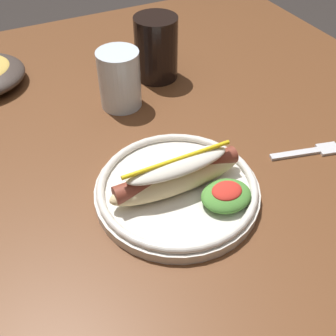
% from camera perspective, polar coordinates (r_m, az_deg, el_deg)
% --- Properties ---
extents(ground_plane, '(8.00, 8.00, 0.00)m').
position_cam_1_polar(ground_plane, '(1.29, -3.44, -22.67)').
color(ground_plane, '#2D2826').
extents(dining_table, '(1.20, 1.09, 0.74)m').
position_cam_1_polar(dining_table, '(0.75, -5.49, -2.00)').
color(dining_table, brown).
rests_on(dining_table, ground_plane).
extents(hot_dog_plate, '(0.24, 0.24, 0.08)m').
position_cam_1_polar(hot_dog_plate, '(0.58, 1.66, -2.48)').
color(hot_dog_plate, silver).
rests_on(hot_dog_plate, dining_table).
extents(fork, '(0.12, 0.05, 0.00)m').
position_cam_1_polar(fork, '(0.71, 19.59, 2.23)').
color(fork, silver).
rests_on(fork, dining_table).
extents(soda_cup, '(0.09, 0.09, 0.13)m').
position_cam_1_polar(soda_cup, '(0.84, -1.68, 16.61)').
color(soda_cup, black).
rests_on(soda_cup, dining_table).
extents(water_cup, '(0.08, 0.08, 0.11)m').
position_cam_1_polar(water_cup, '(0.75, -6.88, 12.37)').
color(water_cup, silver).
rests_on(water_cup, dining_table).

